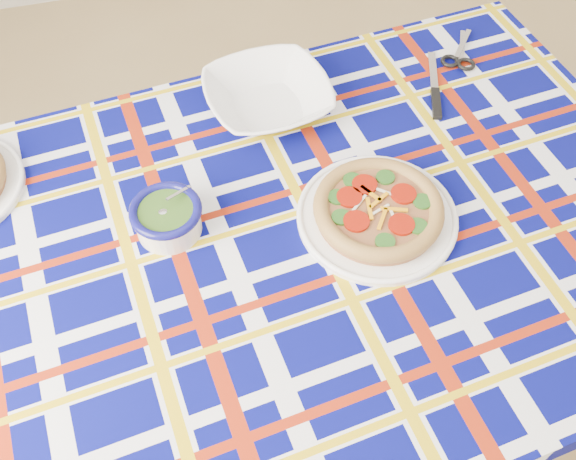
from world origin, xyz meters
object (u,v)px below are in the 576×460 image
object	(u,v)px
dining_table	(275,267)
main_focaccia_plate	(378,209)
serving_bowl	(268,97)
pesto_bowl	(167,216)

from	to	relation	value
dining_table	main_focaccia_plate	xyz separation A→B (m)	(0.21, 0.01, 0.11)
dining_table	serving_bowl	size ratio (longest dim) A/B	6.35
main_focaccia_plate	serving_bowl	size ratio (longest dim) A/B	1.18
pesto_bowl	main_focaccia_plate	bearing A→B (deg)	-11.47
dining_table	main_focaccia_plate	distance (m)	0.24
main_focaccia_plate	pesto_bowl	bearing A→B (deg)	168.53
main_focaccia_plate	pesto_bowl	size ratio (longest dim) A/B	2.35
dining_table	serving_bowl	xyz separation A→B (m)	(0.08, 0.37, 0.11)
dining_table	pesto_bowl	xyz separation A→B (m)	(-0.19, 0.09, 0.12)
serving_bowl	main_focaccia_plate	bearing A→B (deg)	-70.13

